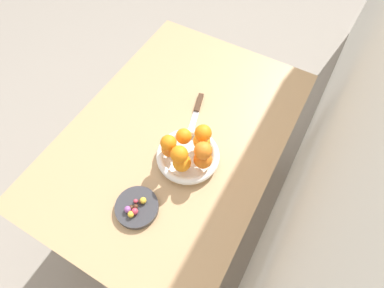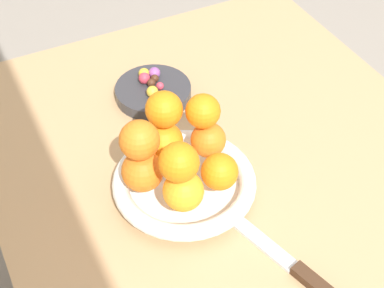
# 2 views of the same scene
# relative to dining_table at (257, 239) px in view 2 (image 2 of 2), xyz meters

# --- Properties ---
(dining_table) EXTENTS (1.10, 0.76, 0.74)m
(dining_table) POSITION_rel_dining_table_xyz_m (0.00, 0.00, 0.00)
(dining_table) COLOR tan
(dining_table) RESTS_ON ground_plane
(fruit_bowl) EXTENTS (0.22, 0.22, 0.04)m
(fruit_bowl) POSITION_rel_dining_table_xyz_m (0.08, 0.10, 0.11)
(fruit_bowl) COLOR white
(fruit_bowl) RESTS_ON dining_table
(candy_dish) EXTENTS (0.14, 0.14, 0.02)m
(candy_dish) POSITION_rel_dining_table_xyz_m (0.31, 0.04, 0.10)
(candy_dish) COLOR #333338
(candy_dish) RESTS_ON dining_table
(orange_0) EXTENTS (0.06, 0.06, 0.06)m
(orange_0) POSITION_rel_dining_table_xyz_m (0.09, 0.16, 0.16)
(orange_0) COLOR orange
(orange_0) RESTS_ON fruit_bowl
(orange_1) EXTENTS (0.06, 0.06, 0.06)m
(orange_1) POSITION_rel_dining_table_xyz_m (0.02, 0.12, 0.16)
(orange_1) COLOR orange
(orange_1) RESTS_ON fruit_bowl
(orange_2) EXTENTS (0.06, 0.06, 0.06)m
(orange_2) POSITION_rel_dining_table_xyz_m (0.04, 0.06, 0.16)
(orange_2) COLOR orange
(orange_2) RESTS_ON fruit_bowl
(orange_3) EXTENTS (0.06, 0.06, 0.06)m
(orange_3) POSITION_rel_dining_table_xyz_m (0.10, 0.04, 0.16)
(orange_3) COLOR orange
(orange_3) RESTS_ON fruit_bowl
(orange_4) EXTENTS (0.06, 0.06, 0.06)m
(orange_4) POSITION_rel_dining_table_xyz_m (0.13, 0.10, 0.16)
(orange_4) COLOR orange
(orange_4) RESTS_ON fruit_bowl
(orange_5) EXTENTS (0.06, 0.06, 0.06)m
(orange_5) POSITION_rel_dining_table_xyz_m (0.03, 0.13, 0.22)
(orange_5) COLOR orange
(orange_5) RESTS_ON orange_1
(orange_6) EXTENTS (0.05, 0.05, 0.05)m
(orange_6) POSITION_rel_dining_table_xyz_m (0.11, 0.05, 0.21)
(orange_6) COLOR orange
(orange_6) RESTS_ON orange_3
(orange_7) EXTENTS (0.06, 0.06, 0.06)m
(orange_7) POSITION_rel_dining_table_xyz_m (0.09, 0.16, 0.22)
(orange_7) COLOR orange
(orange_7) RESTS_ON orange_0
(orange_8) EXTENTS (0.06, 0.06, 0.06)m
(orange_8) POSITION_rel_dining_table_xyz_m (0.13, 0.10, 0.22)
(orange_8) COLOR orange
(orange_8) RESTS_ON orange_4
(candy_ball_0) EXTENTS (0.02, 0.02, 0.02)m
(candy_ball_0) POSITION_rel_dining_table_xyz_m (0.33, 0.05, 0.12)
(candy_ball_0) COLOR #C6384C
(candy_ball_0) RESTS_ON candy_dish
(candy_ball_1) EXTENTS (0.02, 0.02, 0.02)m
(candy_ball_1) POSITION_rel_dining_table_xyz_m (0.34, 0.03, 0.12)
(candy_ball_1) COLOR #8C4C99
(candy_ball_1) RESTS_ON candy_dish
(candy_ball_2) EXTENTS (0.02, 0.02, 0.02)m
(candy_ball_2) POSITION_rel_dining_table_xyz_m (0.35, 0.05, 0.12)
(candy_ball_2) COLOR gold
(candy_ball_2) RESTS_ON candy_dish
(candy_ball_3) EXTENTS (0.02, 0.02, 0.02)m
(candy_ball_3) POSITION_rel_dining_table_xyz_m (0.32, 0.04, 0.12)
(candy_ball_3) COLOR #472819
(candy_ball_3) RESTS_ON candy_dish
(candy_ball_4) EXTENTS (0.01, 0.01, 0.01)m
(candy_ball_4) POSITION_rel_dining_table_xyz_m (0.30, 0.03, 0.12)
(candy_ball_4) COLOR #C6384C
(candy_ball_4) RESTS_ON candy_dish
(candy_ball_5) EXTENTS (0.02, 0.02, 0.02)m
(candy_ball_5) POSITION_rel_dining_table_xyz_m (0.29, 0.05, 0.12)
(candy_ball_5) COLOR gold
(candy_ball_5) RESTS_ON candy_dish
(candy_ball_6) EXTENTS (0.02, 0.02, 0.02)m
(candy_ball_6) POSITION_rel_dining_table_xyz_m (0.33, 0.03, 0.12)
(candy_ball_6) COLOR #472819
(candy_ball_6) RESTS_ON candy_dish
(candy_ball_7) EXTENTS (0.02, 0.02, 0.02)m
(candy_ball_7) POSITION_rel_dining_table_xyz_m (0.30, 0.05, 0.12)
(candy_ball_7) COLOR #472819
(candy_ball_7) RESTS_ON candy_dish
(knife) EXTENTS (0.26, 0.09, 0.01)m
(knife) POSITION_rel_dining_table_xyz_m (-0.11, 0.02, 0.09)
(knife) COLOR #3F2819
(knife) RESTS_ON dining_table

